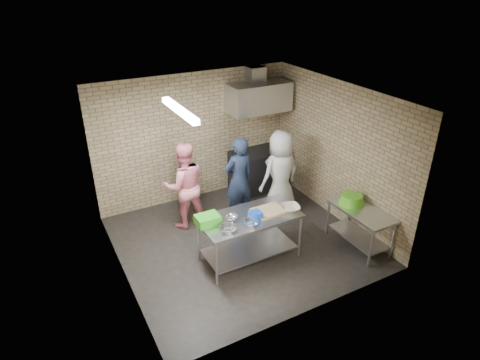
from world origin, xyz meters
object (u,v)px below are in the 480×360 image
at_px(stove, 258,170).
at_px(woman_pink, 184,186).
at_px(bottle_green, 272,96).
at_px(woman_white, 280,174).
at_px(green_crate, 208,220).
at_px(blue_tub, 255,215).
at_px(green_basin, 352,199).
at_px(man_navy, 239,179).
at_px(side_counter, 359,228).
at_px(prep_table, 249,237).
at_px(bottle_red, 256,98).

distance_m(stove, woman_pink, 2.14).
distance_m(bottle_green, woman_white, 1.87).
bearing_deg(green_crate, blue_tub, -16.35).
bearing_deg(bottle_green, green_basin, -90.42).
distance_m(green_crate, woman_white, 2.17).
distance_m(man_navy, woman_pink, 1.05).
relative_size(side_counter, woman_pink, 0.70).
xyz_separation_m(green_basin, woman_pink, (-2.43, 1.86, 0.02)).
bearing_deg(bottle_green, prep_table, -128.48).
bearing_deg(woman_white, side_counter, 105.13).
xyz_separation_m(stove, woman_white, (-0.17, -1.12, 0.43)).
bearing_deg(blue_tub, side_counter, -15.54).
xyz_separation_m(man_navy, woman_pink, (-1.01, 0.26, -0.00)).
relative_size(green_crate, woman_white, 0.21).
distance_m(stove, man_navy, 1.40).
bearing_deg(man_navy, green_crate, 39.13).
relative_size(prep_table, blue_tub, 9.00).
xyz_separation_m(bottle_red, woman_white, (-0.22, -1.36, -1.15)).
xyz_separation_m(stove, green_crate, (-2.14, -2.02, 0.46)).
relative_size(stove, blue_tub, 6.46).
bearing_deg(man_navy, blue_tub, 68.29).
distance_m(side_counter, bottle_red, 3.44).
relative_size(green_basin, bottle_green, 3.07).
bearing_deg(man_navy, green_basin, 126.79).
xyz_separation_m(stove, bottle_red, (0.05, 0.24, 1.58)).
bearing_deg(side_counter, woman_pink, 139.30).
distance_m(blue_tub, green_basin, 1.84).
relative_size(prep_table, green_crate, 4.50).
distance_m(side_counter, green_crate, 2.74).
relative_size(blue_tub, bottle_red, 1.03).
bearing_deg(man_navy, prep_table, 64.94).
xyz_separation_m(man_navy, woman_white, (0.82, -0.21, 0.02)).
distance_m(blue_tub, woman_white, 1.66).
height_order(stove, bottle_green, bottle_green).
bearing_deg(woman_pink, stove, -155.55).
xyz_separation_m(side_counter, bottle_red, (-0.40, 2.99, 1.65)).
height_order(green_crate, blue_tub, green_crate).
distance_m(stove, green_basin, 2.57).
relative_size(bottle_green, woman_pink, 0.09).
height_order(stove, green_crate, green_crate).
xyz_separation_m(bottle_red, bottle_green, (0.40, 0.00, -0.01)).
bearing_deg(prep_table, green_basin, -10.94).
bearing_deg(green_crate, stove, 43.31).
distance_m(prep_table, green_basin, 1.95).
bearing_deg(woman_white, bottle_red, -104.77).
bearing_deg(blue_tub, bottle_red, 59.83).
distance_m(side_counter, man_navy, 2.39).
relative_size(bottle_green, man_navy, 0.09).
xyz_separation_m(blue_tub, woman_pink, (-0.61, 1.60, -0.04)).
distance_m(bottle_green, man_navy, 2.17).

